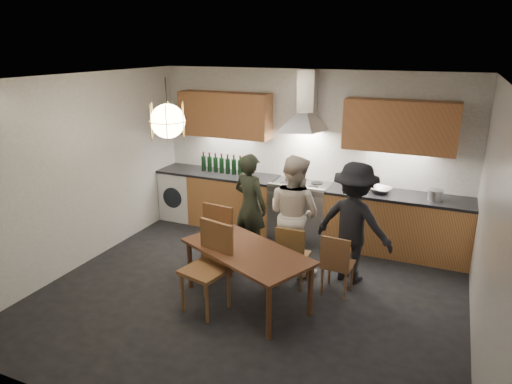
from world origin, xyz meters
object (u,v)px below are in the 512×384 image
at_px(person_left, 250,206).
at_px(wine_bottles, 222,163).
at_px(person_mid, 294,214).
at_px(mixing_bowl, 380,190).
at_px(dining_table, 247,256).
at_px(stock_pot, 435,195).
at_px(person_right, 354,223).
at_px(chair_front, 210,260).
at_px(chair_back_left, 223,232).

distance_m(person_left, wine_bottles, 1.37).
height_order(person_mid, mixing_bowl, person_mid).
relative_size(dining_table, stock_pot, 9.03).
xyz_separation_m(person_right, mixing_bowl, (0.15, 1.06, 0.15)).
height_order(dining_table, chair_front, chair_front).
bearing_deg(dining_table, chair_back_left, 161.37).
bearing_deg(person_mid, stock_pot, -128.13).
distance_m(chair_back_left, mixing_bowl, 2.38).
height_order(dining_table, person_mid, person_mid).
bearing_deg(chair_front, person_left, 108.73).
distance_m(chair_front, mixing_bowl, 2.83).
bearing_deg(mixing_bowl, stock_pot, -3.57).
xyz_separation_m(chair_front, person_right, (1.37, 1.30, 0.20)).
relative_size(chair_back_left, wine_bottles, 1.29).
xyz_separation_m(person_left, stock_pot, (2.41, 0.86, 0.21)).
xyz_separation_m(person_left, person_right, (1.51, -0.16, 0.03)).
bearing_deg(stock_pot, wine_bottles, 178.48).
distance_m(mixing_bowl, wine_bottles, 2.61).
bearing_deg(person_right, person_left, 6.85).
relative_size(chair_back_left, person_mid, 0.61).
height_order(chair_front, stock_pot, stock_pot).
height_order(dining_table, stock_pot, stock_pot).
height_order(chair_front, person_mid, person_mid).
bearing_deg(person_right, stock_pot, -118.77).
bearing_deg(wine_bottles, dining_table, -56.15).
xyz_separation_m(chair_back_left, mixing_bowl, (1.80, 1.51, 0.38)).
xyz_separation_m(dining_table, person_mid, (0.23, 1.02, 0.21)).
xyz_separation_m(chair_front, wine_bottles, (-1.09, 2.40, 0.47)).
bearing_deg(wine_bottles, person_right, -24.21).
xyz_separation_m(dining_table, wine_bottles, (-1.43, 2.13, 0.47)).
relative_size(dining_table, chair_back_left, 1.80).
relative_size(chair_front, person_mid, 0.64).
distance_m(chair_back_left, wine_bottles, 1.82).
xyz_separation_m(stock_pot, wine_bottles, (-3.36, 0.09, 0.09)).
relative_size(chair_back_left, mixing_bowl, 3.08).
bearing_deg(chair_back_left, dining_table, 142.65).
height_order(person_right, mixing_bowl, person_right).
distance_m(person_left, person_right, 1.52).
distance_m(chair_front, wine_bottles, 2.68).
xyz_separation_m(chair_front, stock_pot, (2.27, 2.31, 0.38)).
xyz_separation_m(chair_back_left, chair_front, (0.28, -0.85, 0.03)).
distance_m(chair_front, person_right, 1.89).
bearing_deg(person_mid, chair_front, 87.35).
bearing_deg(stock_pot, mixing_bowl, 176.43).
bearing_deg(person_mid, mixing_bowl, -110.85).
height_order(person_right, stock_pot, person_right).
relative_size(person_mid, wine_bottles, 2.10).
bearing_deg(wine_bottles, person_mid, -33.82).
bearing_deg(stock_pot, chair_front, -134.43).
height_order(person_left, mixing_bowl, person_left).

